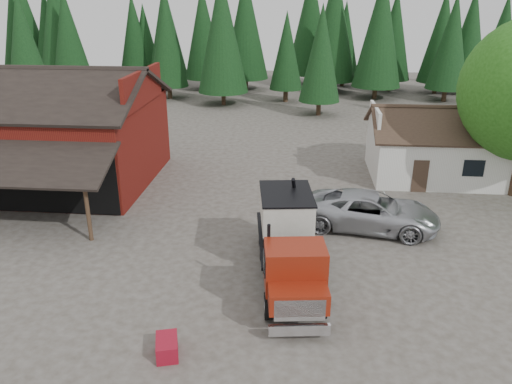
{
  "coord_description": "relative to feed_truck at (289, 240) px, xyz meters",
  "views": [
    {
      "loc": [
        4.32,
        -18.68,
        11.11
      ],
      "look_at": [
        2.19,
        4.58,
        1.8
      ],
      "focal_mm": 35.0,
      "sensor_mm": 36.0,
      "label": 1
    }
  ],
  "objects": [
    {
      "name": "feed_truck",
      "position": [
        0.0,
        0.0,
        0.0
      ],
      "size": [
        3.23,
        8.58,
        3.78
      ],
      "rotation": [
        0.0,
        0.0,
        0.12
      ],
      "color": "black",
      "rests_on": "ground"
    },
    {
      "name": "silver_car",
      "position": [
        4.01,
        5.16,
        -0.84
      ],
      "size": [
        7.12,
        4.2,
        1.86
      ],
      "primitive_type": "imported",
      "rotation": [
        0.0,
        0.0,
        1.4
      ],
      "color": "#B4B6BC",
      "rests_on": "ground"
    },
    {
      "name": "near_pine_b",
      "position": [
        2.0,
        30.47,
        4.12
      ],
      "size": [
        3.96,
        3.96,
        10.4
      ],
      "color": "#382619",
      "rests_on": "ground"
    },
    {
      "name": "ground",
      "position": [
        -4.0,
        0.47,
        -1.77
      ],
      "size": [
        120.0,
        120.0,
        0.0
      ],
      "primitive_type": "plane",
      "color": "#443F35",
      "rests_on": "ground"
    },
    {
      "name": "near_pine_a",
      "position": [
        -26.0,
        28.47,
        4.62
      ],
      "size": [
        4.4,
        4.4,
        11.4
      ],
      "color": "#382619",
      "rests_on": "ground"
    },
    {
      "name": "red_barn",
      "position": [
        -15.0,
        10.37,
        0.92
      ],
      "size": [
        12.8,
        13.63,
        7.18
      ],
      "color": "#621910",
      "rests_on": "ground"
    },
    {
      "name": "equip_box",
      "position": [
        -3.82,
        -5.2,
        -1.47
      ],
      "size": [
        0.96,
        1.24,
        0.6
      ],
      "primitive_type": "cube",
      "rotation": [
        0.0,
        0.0,
        0.26
      ],
      "color": "maroon",
      "rests_on": "ground"
    },
    {
      "name": "near_pine_d",
      "position": [
        -8.0,
        34.47,
        5.63
      ],
      "size": [
        5.28,
        5.28,
        13.4
      ],
      "color": "#382619",
      "rests_on": "ground"
    },
    {
      "name": "farmhouse",
      "position": [
        9.0,
        13.46,
        -0.1
      ],
      "size": [
        8.6,
        6.42,
        4.65
      ],
      "color": "silver",
      "rests_on": "ground"
    },
    {
      "name": "conifer_backdrop",
      "position": [
        -4.0,
        42.47,
        -1.77
      ],
      "size": [
        76.0,
        16.0,
        16.0
      ],
      "primitive_type": null,
      "color": "black",
      "rests_on": "ground"
    }
  ]
}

